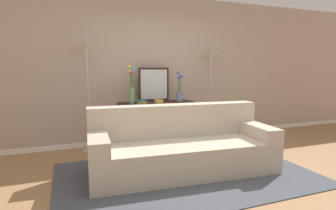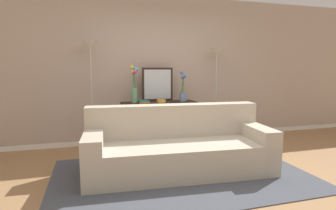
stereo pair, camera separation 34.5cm
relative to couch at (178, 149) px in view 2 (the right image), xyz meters
The scene contains 13 objects.
ground_plane 0.53m from the couch, 71.47° to the right, with size 16.00×16.00×0.02m, color #9E754C.
back_wall 2.00m from the couch, 85.47° to the left, with size 12.00×0.15×2.73m.
area_rug 0.35m from the couch, 91.63° to the right, with size 3.28×2.05×0.01m.
couch is the anchor object (origin of this frame).
console_table 1.28m from the couch, 87.62° to the left, with size 1.32×0.39×0.80m.
floor_lamp_left 2.07m from the couch, 129.19° to the left, with size 0.28×0.28×1.84m.
floor_lamp_right 2.10m from the couch, 48.24° to the left, with size 0.28×0.28×1.77m.
wall_mirror 1.63m from the couch, 87.23° to the left, with size 0.57×0.02×0.60m.
vase_tall_flowers 1.50m from the couch, 107.71° to the left, with size 0.14×0.12×0.64m.
vase_short_flowers 1.48m from the couch, 68.14° to the left, with size 0.12×0.13×0.53m.
fruit_bowl 1.24m from the couch, 86.87° to the left, with size 0.16×0.16×0.05m.
book_stack 1.28m from the couch, 101.73° to the left, with size 0.20×0.15×0.05m.
book_row_under_console 1.32m from the couch, 105.19° to the left, with size 0.29×0.17×0.13m.
Camera 2 is at (-1.26, -3.00, 1.38)m, focal length 29.12 mm.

